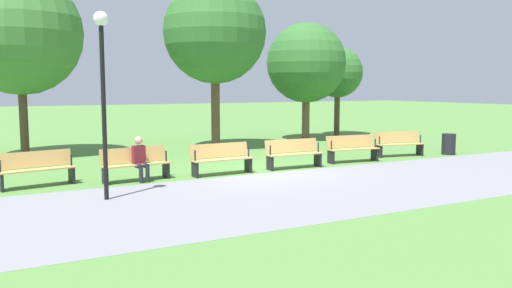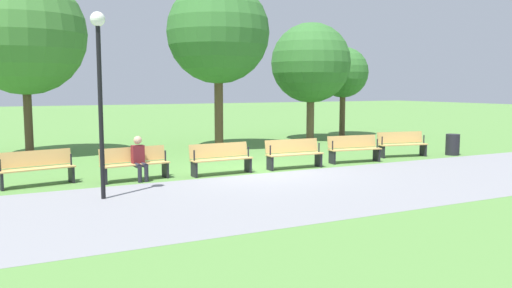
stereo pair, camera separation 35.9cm
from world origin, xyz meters
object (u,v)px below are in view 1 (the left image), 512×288
Objects in this scene: bench_0 at (399,143)px; bench_3 at (221,158)px; bench_1 at (352,148)px; trash_bin at (449,144)px; tree_3 at (338,73)px; bench_2 at (293,153)px; lamp_post at (103,70)px; tree_1 at (19,33)px; tree_0 at (215,33)px; bench_4 at (135,163)px; person_seated at (140,158)px; tree_2 at (306,63)px; bench_5 at (36,168)px.

bench_0 is 7.32m from bench_3.
bench_1 is 4.41m from trash_bin.
tree_3 is 5.85× the size of trash_bin.
lamp_post is at bearing 18.71° from bench_2.
tree_0 is at bearing 171.35° from tree_1.
tree_1 reaches higher than bench_0.
tree_0 is at bearing -40.36° from trash_bin.
tree_0 reaches higher than bench_2.
lamp_post is at bearing 19.43° from bench_1.
lamp_post is (1.20, 1.99, 2.39)m from bench_4.
person_seated is 0.22× the size of tree_2.
tree_3 is (-2.96, -7.59, 2.74)m from bench_0.
bench_3 is at bearing 2.09° from bench_2.
bench_1 and bench_3 have the same top height.
bench_0 is 12.16m from bench_5.
bench_1 is 9.07m from lamp_post.
bench_5 is at bearing 27.46° from tree_2.
tree_2 reaches higher than bench_3.
trash_bin is (-11.73, 0.16, -0.09)m from bench_4.
tree_0 is at bearing -154.20° from bench_5.
bench_0 is 11.44m from lamp_post.
tree_1 is at bearing -42.25° from bench_2.
bench_1 is at bearing 68.51° from tree_2.
lamp_post is at bearing 8.07° from trash_bin.
bench_5 is at bearing -62.54° from lamp_post.
tree_1 is (4.65, -6.94, 3.91)m from bench_3.
bench_5 is 2.56m from person_seated.
trash_bin is at bearing 139.64° from tree_0.
lamp_post is (8.52, 1.99, 2.39)m from bench_1.
bench_2 reaches higher than trash_bin.
tree_0 reaches higher than person_seated.
bench_4 is 15.23m from tree_3.
lamp_post is at bearing 107.02° from bench_5.
tree_0 is 8.29m from tree_3.
bench_4 is at bearing 108.15° from tree_1.
bench_3 is at bearing 169.57° from bench_4.
tree_2 is 2.95m from tree_3.
tree_0 is (-4.76, -5.82, 4.03)m from person_seated.
bench_2 is at bearing 90.31° from tree_0.
tree_3 is (-5.38, -7.95, 2.74)m from bench_1.
bench_5 is at bearing -2.08° from trash_bin.
tree_1 is (-0.20, -6.40, 3.91)m from bench_5.
bench_5 is (2.42, -0.35, 0.00)m from bench_4.
lamp_post reaches higher than person_seated.
bench_0 is 2.43× the size of trash_bin.
bench_3 is 2.35m from person_seated.
bench_4 is 8.57m from tree_0.
bench_4 is 8.12m from tree_1.
bench_2 is at bearing 165.39° from bench_5.
bench_1 is at bearing -2.07° from trash_bin.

